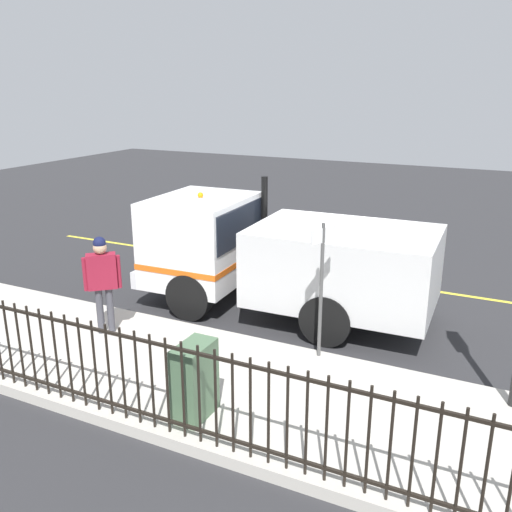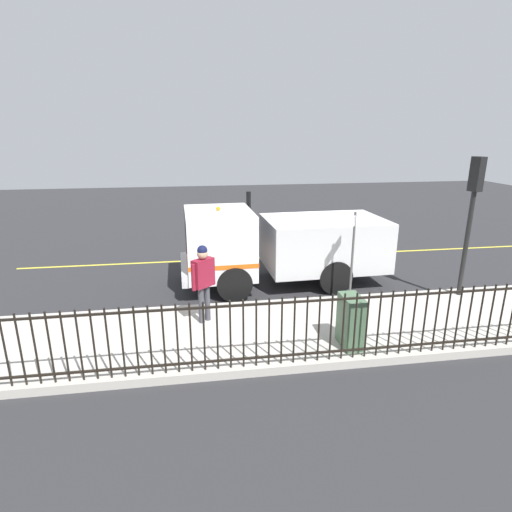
% 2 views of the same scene
% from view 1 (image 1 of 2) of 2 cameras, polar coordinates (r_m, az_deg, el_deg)
% --- Properties ---
extents(ground_plane, '(46.16, 46.16, 0.00)m').
position_cam_1_polar(ground_plane, '(11.56, 7.92, -6.02)').
color(ground_plane, '#2B2B2D').
rests_on(ground_plane, ground).
extents(sidewalk_slab, '(3.18, 20.98, 0.17)m').
position_cam_1_polar(sidewalk_slab, '(8.56, 0.23, -14.07)').
color(sidewalk_slab, '#B7B2A8').
rests_on(sidewalk_slab, ground).
extents(lane_marking, '(0.12, 18.88, 0.01)m').
position_cam_1_polar(lane_marking, '(13.63, 10.97, -2.47)').
color(lane_marking, yellow).
rests_on(lane_marking, ground).
extents(work_truck, '(2.51, 6.02, 2.64)m').
position_cam_1_polar(work_truck, '(11.23, 1.36, 0.49)').
color(work_truck, white).
rests_on(work_truck, ground).
extents(worker_standing, '(0.51, 0.54, 1.82)m').
position_cam_1_polar(worker_standing, '(10.25, -15.59, -1.89)').
color(worker_standing, maroon).
rests_on(worker_standing, sidewalk_slab).
extents(iron_fence, '(0.04, 17.87, 1.35)m').
position_cam_1_polar(iron_fence, '(7.06, -5.04, -14.23)').
color(iron_fence, black).
rests_on(iron_fence, sidewalk_slab).
extents(utility_cabinet, '(0.67, 0.38, 1.07)m').
position_cam_1_polar(utility_cabinet, '(7.71, -6.33, -12.65)').
color(utility_cabinet, '#4C6B4C').
rests_on(utility_cabinet, sidewalk_slab).
extents(traffic_cone, '(0.43, 0.43, 0.61)m').
position_cam_1_polar(traffic_cone, '(13.91, -2.35, -0.45)').
color(traffic_cone, orange).
rests_on(traffic_cone, ground).
extents(street_sign, '(0.46, 0.25, 2.30)m').
position_cam_1_polar(street_sign, '(8.95, 6.79, -1.95)').
color(street_sign, '#4C4C4C').
rests_on(street_sign, sidewalk_slab).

